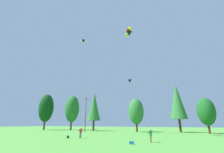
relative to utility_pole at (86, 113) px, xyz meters
name	(u,v)px	position (x,y,z in m)	size (l,w,h in m)	color
treeline_tree_a	(46,108)	(-20.99, 4.11, 2.72)	(5.38, 5.38, 13.26)	#472D19
treeline_tree_b	(72,109)	(-11.89, 8.25, 2.41)	(5.24, 5.24, 12.74)	#472D19
treeline_tree_c	(94,106)	(-0.85, 6.11, 2.57)	(4.36, 4.36, 12.57)	#472D19
treeline_tree_d	(136,111)	(14.13, 5.28, 0.42)	(4.36, 4.36, 9.46)	#472D19
treeline_tree_e	(177,101)	(25.50, 8.32, 3.13)	(4.56, 4.56, 13.46)	#472D19
treeline_tree_f	(206,112)	(31.89, 4.13, -0.24)	(4.06, 4.06, 8.36)	#472D19
utility_pole	(86,113)	(0.00, 0.00, 0.00)	(2.20, 0.26, 10.08)	brown
kite_flyer_near	(81,132)	(11.47, -17.92, -4.30)	(0.69, 0.71, 1.69)	navy
kite_flyer_mid	(150,134)	(23.21, -19.36, -4.30)	(0.73, 0.75, 1.69)	gray
parafoil_kite_high_red_yellow	(129,32)	(17.96, -10.58, 16.86)	(8.25, 8.98, 21.53)	red
parafoil_kite_mid_purple	(130,81)	(14.80, -1.59, 8.02)	(9.24, 18.35, 12.23)	purple
parafoil_kite_far_blue_white	(83,41)	(4.61, -9.39, 18.44)	(7.58, 9.04, 22.68)	blue
backpack	(68,137)	(9.72, -18.87, -5.10)	(0.32, 0.24, 0.40)	black
picnic_cooler	(132,143)	(21.55, -21.94, -5.13)	(0.52, 0.36, 0.34)	#1E70B7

